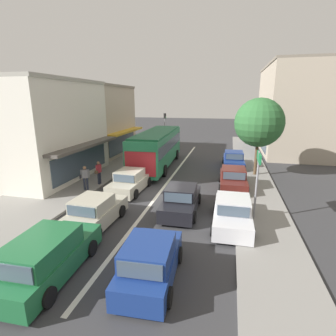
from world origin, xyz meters
The scene contains 21 objects.
ground_plane centered at (0.00, 0.00, 0.00)m, with size 140.00×140.00×0.00m, color #353538.
lane_centre_line centered at (0.00, 4.00, 0.00)m, with size 0.20×28.00×0.01m, color silver.
sidewalk_left centered at (-6.80, 6.00, 0.07)m, with size 5.20×44.00×0.14m, color gray.
kerb_right centered at (6.20, 6.00, 0.06)m, with size 2.80×44.00×0.12m, color gray.
shopfront_corner_near centered at (-10.18, 1.89, 3.71)m, with size 8.66×8.91×7.42m.
shopfront_mid_block centered at (-10.18, 10.60, 3.69)m, with size 7.86×8.23×7.39m.
building_right_far centered at (11.48, 17.87, 4.86)m, with size 8.12×13.55×9.73m.
city_bus centered at (-1.96, 7.14, 1.88)m, with size 3.08×10.95×3.23m.
sedan_queue_far_back centered at (-1.90, -4.68, 0.66)m, with size 2.00×4.25×1.47m.
sedan_adjacent_lane_trail centered at (1.91, -2.07, 0.66)m, with size 1.96×4.23×1.47m.
hatchback_behind_bus_near centered at (1.93, -7.89, 0.71)m, with size 1.96×3.78×1.54m.
sedan_adjacent_lane_lead centered at (-1.99, 0.40, 0.66)m, with size 2.00×4.25×1.47m.
wagon_queue_gap_filler centered at (-1.59, -8.47, 0.75)m, with size 2.04×4.55×1.58m.
parked_sedan_kerb_front centered at (4.63, -3.12, 0.66)m, with size 1.93×4.21×1.47m.
parked_sedan_kerb_second centered at (4.70, 2.57, 0.66)m, with size 2.01×4.26×1.47m.
parked_sedan_kerb_third centered at (4.76, 8.53, 0.66)m, with size 2.01×4.26×1.47m.
traffic_light_downstreet centered at (-4.14, 18.74, 2.85)m, with size 0.32×0.24×4.20m.
directional_road_sign centered at (5.72, -2.32, 2.68)m, with size 0.10×1.40×3.60m.
street_tree_right centered at (6.44, 6.12, 4.24)m, with size 3.74×3.74×6.11m.
pedestrian_with_handbag_near centered at (-4.80, -0.45, 1.07)m, with size 0.62×0.48×1.63m.
pedestrian_browsing_midblock centered at (-4.56, 0.95, 1.07)m, with size 0.29×0.66×1.63m.
Camera 1 is at (4.27, -15.22, 6.00)m, focal length 28.00 mm.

